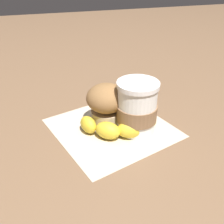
{
  "coord_description": "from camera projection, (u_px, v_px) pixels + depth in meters",
  "views": [
    {
      "loc": [
        0.15,
        0.48,
        0.34
      ],
      "look_at": [
        0.0,
        0.0,
        0.04
      ],
      "focal_mm": 42.0,
      "sensor_mm": 36.0,
      "label": 1
    }
  ],
  "objects": [
    {
      "name": "ground_plane",
      "position": [
        112.0,
        128.0,
        0.61
      ],
      "size": [
        3.0,
        3.0,
        0.0
      ],
      "primitive_type": "plane",
      "color": "brown"
    },
    {
      "name": "paper_napkin",
      "position": [
        112.0,
        128.0,
        0.61
      ],
      "size": [
        0.31,
        0.31,
        0.0
      ],
      "primitive_type": "cube",
      "rotation": [
        0.0,
        0.0,
        0.29
      ],
      "color": "beige",
      "rests_on": "ground_plane"
    },
    {
      "name": "coffee_cup",
      "position": [
        137.0,
        108.0,
        0.57
      ],
      "size": [
        0.09,
        0.09,
        0.12
      ],
      "color": "white",
      "rests_on": "paper_napkin"
    },
    {
      "name": "muffin",
      "position": [
        106.0,
        103.0,
        0.59
      ],
      "size": [
        0.09,
        0.09,
        0.1
      ],
      "color": "beige",
      "rests_on": "paper_napkin"
    },
    {
      "name": "banana",
      "position": [
        119.0,
        128.0,
        0.57
      ],
      "size": [
        0.18,
        0.1,
        0.04
      ],
      "color": "gold",
      "rests_on": "paper_napkin"
    }
  ]
}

